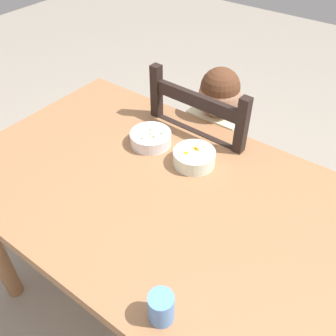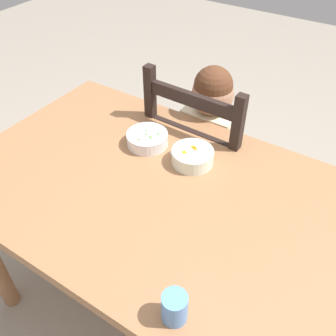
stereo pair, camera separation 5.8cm
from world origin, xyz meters
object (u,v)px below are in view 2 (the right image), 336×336
bowl_of_peas (147,139)px  bowl_of_carrots (193,156)px  dining_table (178,219)px  spoon (177,157)px  child_figure (206,140)px  dining_chair (203,169)px  drinking_cup (175,307)px

bowl_of_peas → bowl_of_carrots: (0.19, 0.00, 0.00)m
dining_table → spoon: size_ratio=11.94×
child_figure → bowl_of_peas: (-0.10, -0.29, 0.15)m
dining_chair → bowl_of_carrots: bearing=-71.9°
dining_chair → spoon: size_ratio=7.78×
child_figure → bowl_of_peas: size_ratio=6.39×
bowl_of_carrots → drinking_cup: bearing=-64.2°
dining_table → child_figure: 0.49m
child_figure → drinking_cup: child_figure is taller
dining_table → dining_chair: 0.53m
dining_chair → bowl_of_carrots: dining_chair is taller
dining_table → dining_chair: size_ratio=1.54×
spoon → drinking_cup: drinking_cup is taller
dining_table → bowl_of_peas: 0.32m
spoon → dining_chair: bearing=97.8°
dining_table → spoon: spoon is taller
bowl_of_peas → bowl_of_carrots: 0.19m
bowl_of_carrots → drinking_cup: drinking_cup is taller
dining_table → dining_chair: dining_chair is taller
spoon → drinking_cup: (0.30, -0.50, 0.04)m
dining_table → drinking_cup: size_ratio=18.01×
bowl_of_peas → spoon: (0.14, -0.01, -0.02)m
child_figure → bowl_of_peas: 0.34m
bowl_of_peas → spoon: 0.14m
dining_table → bowl_of_carrots: bowl_of_carrots is taller
drinking_cup → spoon: bearing=121.1°
dining_table → spoon: (-0.10, 0.16, 0.11)m
child_figure → spoon: bearing=-82.4°
drinking_cup → dining_table: bearing=120.2°
child_figure → spoon: 0.33m
bowl_of_peas → drinking_cup: size_ratio=1.80×
child_figure → spoon: child_figure is taller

